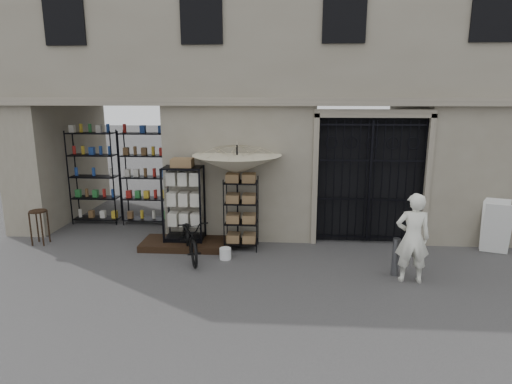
# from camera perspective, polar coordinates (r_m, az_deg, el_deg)

# --- Properties ---
(ground) EXTENTS (80.00, 80.00, 0.00)m
(ground) POSITION_cam_1_polar(r_m,az_deg,el_deg) (8.29, 4.97, -11.40)
(ground) COLOR black
(ground) RESTS_ON ground
(main_building) EXTENTS (14.00, 4.00, 9.00)m
(main_building) POSITION_cam_1_polar(r_m,az_deg,el_deg) (11.61, 5.06, 18.25)
(main_building) COLOR gray
(main_building) RESTS_ON ground
(shop_recess) EXTENTS (3.00, 1.70, 3.00)m
(shop_recess) POSITION_cam_1_polar(r_m,az_deg,el_deg) (11.38, -18.45, 2.59)
(shop_recess) COLOR black
(shop_recess) RESTS_ON ground
(shop_shelving) EXTENTS (2.70, 0.50, 2.50)m
(shop_shelving) POSITION_cam_1_polar(r_m,az_deg,el_deg) (11.90, -17.70, 1.84)
(shop_shelving) COLOR black
(shop_shelving) RESTS_ON ground
(iron_gate) EXTENTS (2.50, 0.21, 3.00)m
(iron_gate) POSITION_cam_1_polar(r_m,az_deg,el_deg) (10.21, 14.78, 1.70)
(iron_gate) COLOR black
(iron_gate) RESTS_ON ground
(step_platform) EXTENTS (2.00, 0.90, 0.15)m
(step_platform) POSITION_cam_1_polar(r_m,az_deg,el_deg) (9.95, -9.24, -6.85)
(step_platform) COLOR black
(step_platform) RESTS_ON ground
(display_cabinet) EXTENTS (0.98, 0.79, 1.83)m
(display_cabinet) POSITION_cam_1_polar(r_m,az_deg,el_deg) (9.80, -9.60, -2.05)
(display_cabinet) COLOR black
(display_cabinet) RESTS_ON step_platform
(wire_rack) EXTENTS (0.75, 0.56, 1.63)m
(wire_rack) POSITION_cam_1_polar(r_m,az_deg,el_deg) (9.53, -1.98, -3.00)
(wire_rack) COLOR black
(wire_rack) RESTS_ON ground
(market_umbrella) EXTENTS (1.71, 1.74, 2.79)m
(market_umbrella) POSITION_cam_1_polar(r_m,az_deg,el_deg) (9.44, -2.54, 4.38)
(market_umbrella) COLOR black
(market_umbrella) RESTS_ON ground
(white_bucket) EXTENTS (0.26, 0.26, 0.24)m
(white_bucket) POSITION_cam_1_polar(r_m,az_deg,el_deg) (9.15, -4.10, -8.19)
(white_bucket) COLOR silver
(white_bucket) RESTS_ON ground
(bicycle) EXTENTS (0.88, 1.06, 1.72)m
(bicycle) POSITION_cam_1_polar(r_m,az_deg,el_deg) (9.35, -8.67, -8.62)
(bicycle) COLOR black
(bicycle) RESTS_ON ground
(wooden_stool) EXTENTS (0.47, 0.47, 0.81)m
(wooden_stool) POSITION_cam_1_polar(r_m,az_deg,el_deg) (11.11, -26.90, -4.11)
(wooden_stool) COLOR black
(wooden_stool) RESTS_ON ground
(steel_bollard) EXTENTS (0.17, 0.17, 0.75)m
(steel_bollard) POSITION_cam_1_polar(r_m,az_deg,el_deg) (8.69, 18.12, -8.21)
(steel_bollard) COLOR #5C5D62
(steel_bollard) RESTS_ON ground
(shopkeeper) EXTENTS (0.73, 1.73, 0.40)m
(shopkeeper) POSITION_cam_1_polar(r_m,az_deg,el_deg) (8.66, 19.71, -11.08)
(shopkeeper) COLOR white
(shopkeeper) RESTS_ON ground
(easel_sign) EXTENTS (0.72, 0.77, 1.15)m
(easel_sign) POSITION_cam_1_polar(r_m,az_deg,el_deg) (10.69, 29.35, -4.06)
(easel_sign) COLOR silver
(easel_sign) RESTS_ON ground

